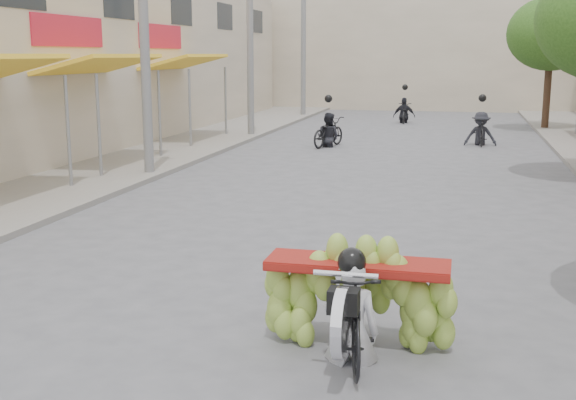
{
  "coord_description": "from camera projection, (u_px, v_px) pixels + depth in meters",
  "views": [
    {
      "loc": [
        2.15,
        -4.52,
        3.0
      ],
      "look_at": [
        -0.05,
        4.61,
        1.1
      ],
      "focal_mm": 45.0,
      "sensor_mm": 36.0,
      "label": 1
    }
  ],
  "objects": [
    {
      "name": "bg_motorbike_a",
      "position": [
        328.0,
        125.0,
        23.72
      ],
      "size": [
        1.17,
        1.84,
        1.95
      ],
      "color": "black",
      "rests_on": "ground"
    },
    {
      "name": "bg_motorbike_c",
      "position": [
        404.0,
        105.0,
        31.94
      ],
      "size": [
        0.98,
        1.53,
        1.95
      ],
      "color": "black",
      "rests_on": "ground"
    },
    {
      "name": "banana_motorbike",
      "position": [
        354.0,
        292.0,
        7.24
      ],
      "size": [
        2.2,
        1.86,
        1.94
      ],
      "color": "black",
      "rests_on": "ground"
    },
    {
      "name": "bg_motorbike_b",
      "position": [
        481.0,
        120.0,
        24.03
      ],
      "size": [
        1.09,
        1.66,
        1.95
      ],
      "color": "black",
      "rests_on": "ground"
    },
    {
      "name": "utility_pole_back",
      "position": [
        303.0,
        32.0,
        34.42
      ],
      "size": [
        0.6,
        0.24,
        8.0
      ],
      "color": "slate",
      "rests_on": "ground"
    },
    {
      "name": "utility_pole_mid",
      "position": [
        143.0,
        11.0,
        17.27
      ],
      "size": [
        0.6,
        0.24,
        8.0
      ],
      "color": "slate",
      "rests_on": "ground"
    },
    {
      "name": "street_tree_far",
      "position": [
        551.0,
        34.0,
        28.19
      ],
      "size": [
        3.4,
        3.4,
        5.25
      ],
      "color": "#3A2719",
      "rests_on": "ground"
    },
    {
      "name": "far_building",
      "position": [
        426.0,
        45.0,
        40.91
      ],
      "size": [
        20.0,
        6.0,
        7.0
      ],
      "primitive_type": "cube",
      "color": "#BEAF96",
      "rests_on": "ground"
    },
    {
      "name": "sidewalk_left",
      "position": [
        142.0,
        156.0,
        21.28
      ],
      "size": [
        4.0,
        60.0,
        0.12
      ],
      "primitive_type": "cube",
      "color": "gray",
      "rests_on": "ground"
    },
    {
      "name": "utility_pole_far",
      "position": [
        250.0,
        25.0,
        25.85
      ],
      "size": [
        0.6,
        0.24,
        8.0
      ],
      "color": "slate",
      "rests_on": "ground"
    }
  ]
}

